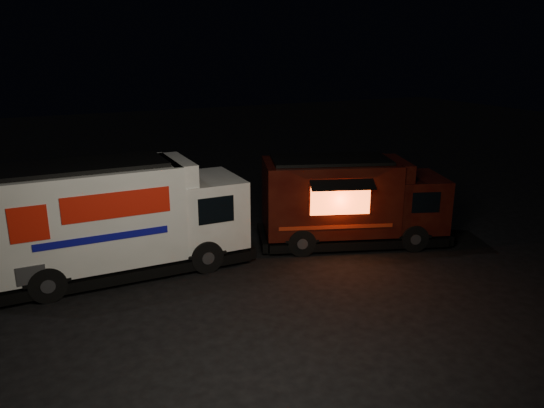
{
  "coord_description": "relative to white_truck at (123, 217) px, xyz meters",
  "views": [
    {
      "loc": [
        -4.4,
        -11.01,
        6.0
      ],
      "look_at": [
        1.8,
        2.0,
        1.67
      ],
      "focal_mm": 35.0,
      "sensor_mm": 36.0,
      "label": 1
    }
  ],
  "objects": [
    {
      "name": "red_truck",
      "position": [
        6.87,
        -0.81,
        -0.19
      ],
      "size": [
        6.25,
        3.98,
        2.73
      ],
      "primitive_type": null,
      "rotation": [
        0.0,
        0.0,
        -0.34
      ],
      "color": "#3D120B",
      "rests_on": "ground"
    },
    {
      "name": "white_truck",
      "position": [
        0.0,
        0.0,
        0.0
      ],
      "size": [
        6.89,
        2.38,
        3.12
      ],
      "primitive_type": null,
      "rotation": [
        0.0,
        0.0,
        0.0
      ],
      "color": "white",
      "rests_on": "ground"
    },
    {
      "name": "ground",
      "position": [
        2.19,
        -2.96,
        -1.56
      ],
      "size": [
        80.0,
        80.0,
        0.0
      ],
      "primitive_type": "plane",
      "color": "black",
      "rests_on": "ground"
    }
  ]
}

